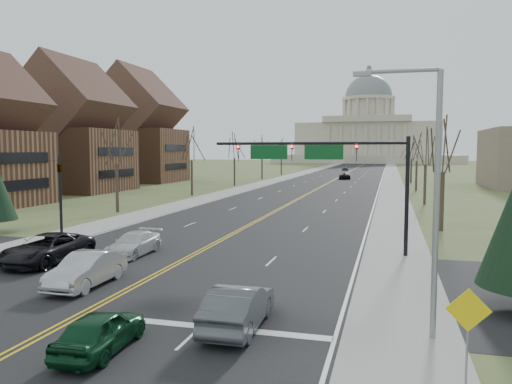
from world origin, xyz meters
The scene contains 33 objects.
ground centered at (0.00, 0.00, 0.00)m, with size 600.00×600.00×0.00m, color #4D582C.
road centered at (0.00, 110.00, 0.01)m, with size 20.00×380.00×0.01m, color black.
cross_road centered at (0.00, 6.00, 0.01)m, with size 120.00×14.00×0.01m, color black.
sidewalk_left centered at (-12.00, 110.00, 0.01)m, with size 4.00×380.00×0.03m, color gray.
sidewalk_right centered at (12.00, 110.00, 0.01)m, with size 4.00×380.00×0.03m, color gray.
center_line centered at (0.00, 110.00, 0.01)m, with size 0.42×380.00×0.01m, color gold.
edge_line_left centered at (-9.80, 110.00, 0.01)m, with size 0.15×380.00×0.01m, color silver.
edge_line_right centered at (9.80, 110.00, 0.01)m, with size 0.15×380.00×0.01m, color silver.
stop_bar centered at (5.00, -1.00, 0.01)m, with size 9.50×0.50×0.01m, color silver.
capitol centered at (0.00, 249.91, 14.20)m, with size 90.00×60.00×50.00m.
signal_mast centered at (7.45, 13.50, 5.76)m, with size 12.12×0.44×7.20m.
signal_left centered at (-11.50, 13.50, 3.71)m, with size 0.32×0.36×6.00m.
street_light centered at (12.74, 0.00, 5.23)m, with size 2.90×0.25×9.07m.
warn_sign centered at (13.50, -4.02, 2.02)m, with size 1.13×0.07×2.87m.
tree_r_0 centered at (15.50, 24.00, 6.55)m, with size 3.74×3.74×8.50m.
tree_l_0 centered at (-15.50, 28.00, 6.94)m, with size 3.96×3.96×9.00m.
tree_r_1 centered at (15.50, 44.00, 6.55)m, with size 3.74×3.74×8.50m.
tree_l_1 centered at (-15.50, 48.00, 6.94)m, with size 3.96×3.96×9.00m.
tree_r_2 centered at (15.50, 64.00, 6.55)m, with size 3.74×3.74×8.50m.
tree_l_2 centered at (-15.50, 68.00, 6.94)m, with size 3.96×3.96×9.00m.
tree_r_3 centered at (15.50, 84.00, 6.55)m, with size 3.74×3.74×8.50m.
tree_l_3 centered at (-15.50, 88.00, 6.94)m, with size 3.96×3.96×9.00m.
tree_r_4 centered at (15.50, 104.00, 6.55)m, with size 3.74×3.74×8.50m.
tree_l_4 centered at (-15.50, 108.00, 6.94)m, with size 3.96×3.96×9.00m.
bldg_left_mid centered at (-36.00, 50.00, 8.54)m, with size 15.10×14.28×20.75m.
bldg_left_far centered at (-38.00, 74.00, 9.54)m, with size 17.10×14.28×23.25m.
car_nb_inner_lead centered at (2.74, -3.94, 0.68)m, with size 1.58×3.92×1.34m, color #0D3A1D.
car_nb_outer_lead centered at (6.34, -0.79, 0.79)m, with size 1.65×4.74×1.56m, color #4A4D51.
car_sb_inner_lead centered at (-2.15, 2.63, 0.80)m, with size 1.68×4.80×1.58m, color #A6A7AE.
car_sb_outer_lead centered at (-7.11, 6.27, 0.83)m, with size 2.72×5.91×1.64m, color black.
car_sb_inner_second centered at (-3.50, 9.52, 0.69)m, with size 1.91×4.70×1.36m, color silver.
car_far_nb centered at (1.93, 92.95, 0.71)m, with size 2.33×5.05×1.40m, color black.
car_far_sb centered at (-1.98, 140.03, 0.72)m, with size 1.66×4.13×1.41m, color #505259.
Camera 1 is at (11.47, -17.47, 6.39)m, focal length 35.00 mm.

